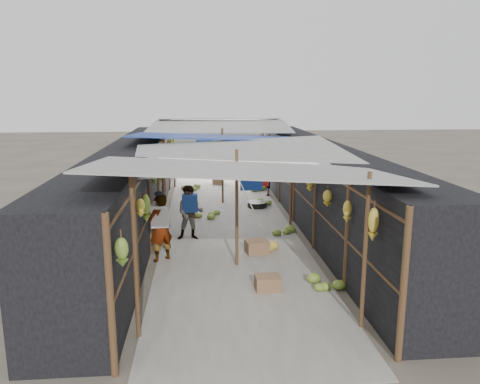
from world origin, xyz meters
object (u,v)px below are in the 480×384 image
object	(u,v)px
shopper_blue	(190,213)
vendor_seated	(267,184)
crate_near	(257,247)
black_basin	(257,205)
vendor_elderly	(160,228)

from	to	relation	value
shopper_blue	vendor_seated	xyz separation A→B (m)	(2.75, 4.97, -0.26)
vendor_seated	crate_near	bearing A→B (deg)	-14.27
crate_near	black_basin	distance (m)	4.57
crate_near	vendor_elderly	bearing A→B (deg)	178.21
vendor_elderly	shopper_blue	size ratio (longest dim) A/B	1.08
black_basin	vendor_elderly	bearing A→B (deg)	-120.29
crate_near	black_basin	xyz separation A→B (m)	(0.57, 4.53, -0.06)
shopper_blue	crate_near	bearing A→B (deg)	-37.76
shopper_blue	vendor_seated	bearing A→B (deg)	61.16
vendor_elderly	shopper_blue	xyz separation A→B (m)	(0.65, 1.53, -0.06)
vendor_elderly	vendor_seated	xyz separation A→B (m)	(3.40, 6.50, -0.32)
vendor_seated	shopper_blue	bearing A→B (deg)	-32.75
crate_near	vendor_seated	xyz separation A→B (m)	(1.15, 6.22, 0.30)
crate_near	vendor_seated	bearing A→B (deg)	70.49
crate_near	black_basin	size ratio (longest dim) A/B	0.81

